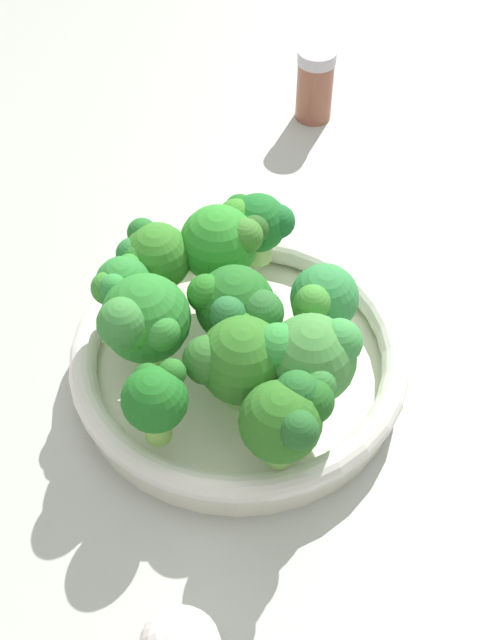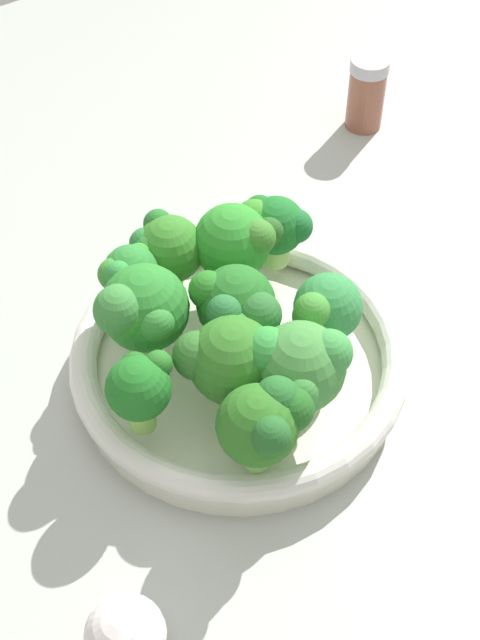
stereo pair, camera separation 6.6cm
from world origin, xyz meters
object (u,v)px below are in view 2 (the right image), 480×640
object	(u,v)px
broccoli_floret_2	(276,226)
broccoli_floret_6	(140,387)
broccoli_floret_7	(129,275)
broccoli_floret_3	(165,248)
garlic_bulb	(125,635)
bowl	(240,362)
broccoli_floret_1	(325,310)
broccoli_floret_4	(141,311)
broccoli_floret_9	(239,239)
broccoli_floret_10	(265,422)
broccoli_floret_5	(299,366)
pepper_shaker	(367,93)
broccoli_floret_0	(236,306)
broccoli_floret_8	(230,359)

from	to	relation	value
broccoli_floret_2	broccoli_floret_6	size ratio (longest dim) A/B	0.97
broccoli_floret_7	broccoli_floret_3	bearing A→B (deg)	-74.22
garlic_bulb	broccoli_floret_3	bearing A→B (deg)	-37.95
bowl	broccoli_floret_3	world-z (taller)	broccoli_floret_3
broccoli_floret_1	broccoli_floret_7	world-z (taller)	broccoli_floret_7
broccoli_floret_4	broccoli_floret_6	xyz separation A→B (cm)	(-5.30, 3.42, -0.84)
broccoli_floret_6	garlic_bulb	size ratio (longest dim) A/B	1.27
broccoli_floret_2	bowl	bearing A→B (deg)	127.06
broccoli_floret_4	broccoli_floret_9	world-z (taller)	broccoli_floret_4
broccoli_floret_4	broccoli_floret_1	bearing A→B (deg)	-119.93
broccoli_floret_2	broccoli_floret_10	world-z (taller)	broccoli_floret_10
broccoli_floret_7	broccoli_floret_5	bearing A→B (deg)	-162.19
broccoli_floret_9	pepper_shaker	xyz separation A→B (cm)	(13.71, -25.90, -3.99)
broccoli_floret_10	broccoli_floret_0	bearing A→B (deg)	-25.39
broccoli_floret_8	broccoli_floret_2	bearing A→B (deg)	-50.17
broccoli_floret_3	broccoli_floret_7	distance (cm)	4.19
bowl	broccoli_floret_6	bearing A→B (deg)	100.49
broccoli_floret_0	broccoli_floret_8	xyz separation A→B (cm)	(-3.72, 3.17, -0.23)
broccoli_floret_0	broccoli_floret_7	size ratio (longest dim) A/B	1.11
broccoli_floret_6	broccoli_floret_8	size ratio (longest dim) A/B	0.89
broccoli_floret_2	broccoli_floret_10	size ratio (longest dim) A/B	0.90
bowl	broccoli_floret_10	size ratio (longest dim) A/B	3.78
bowl	broccoli_floret_5	world-z (taller)	broccoli_floret_5
broccoli_floret_6	broccoli_floret_7	bearing A→B (deg)	-26.99
broccoli_floret_9	garlic_bulb	size ratio (longest dim) A/B	1.40
broccoli_floret_3	pepper_shaker	size ratio (longest dim) A/B	0.82
bowl	broccoli_floret_7	bearing A→B (deg)	30.94
broccoli_floret_2	broccoli_floret_5	xyz separation A→B (cm)	(-12.85, 7.87, 0.65)
garlic_bulb	broccoli_floret_5	bearing A→B (deg)	-69.50
broccoli_floret_4	broccoli_floret_7	bearing A→B (deg)	-19.07
broccoli_floret_4	broccoli_floret_10	bearing A→B (deg)	-172.51
broccoli_floret_10	pepper_shaker	world-z (taller)	broccoli_floret_10
broccoli_floret_0	broccoli_floret_4	bearing A→B (deg)	63.35
broccoli_floret_4	pepper_shaker	world-z (taller)	broccoli_floret_4
bowl	broccoli_floret_1	distance (cm)	8.30
broccoli_floret_3	bowl	bearing A→B (deg)	-175.43
broccoli_floret_2	broccoli_floret_5	size ratio (longest dim) A/B	0.83
bowl	broccoli_floret_7	size ratio (longest dim) A/B	4.12
broccoli_floret_2	broccoli_floret_8	xyz separation A→B (cm)	(-9.28, 11.13, 0.24)
broccoli_floret_7	pepper_shaker	size ratio (longest dim) A/B	0.82
bowl	garlic_bulb	distance (cm)	23.20
broccoli_floret_7	pepper_shaker	distance (cm)	37.28
broccoli_floret_4	pepper_shaker	bearing A→B (deg)	-65.78
broccoli_floret_2	garlic_bulb	xyz separation A→B (cm)	(-19.81, 26.49, -5.11)
broccoli_floret_5	broccoli_floret_8	distance (cm)	4.85
broccoli_floret_5	pepper_shaker	xyz separation A→B (cm)	(26.86, -30.31, -4.35)
broccoli_floret_8	pepper_shaker	xyz separation A→B (cm)	(23.29, -33.56, -3.93)
broccoli_floret_9	pepper_shaker	world-z (taller)	broccoli_floret_9
broccoli_floret_6	broccoli_floret_2	bearing A→B (deg)	-66.22
bowl	broccoli_floret_7	distance (cm)	10.98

